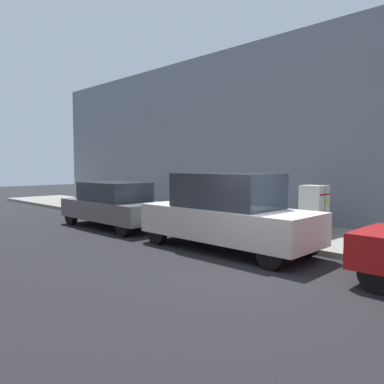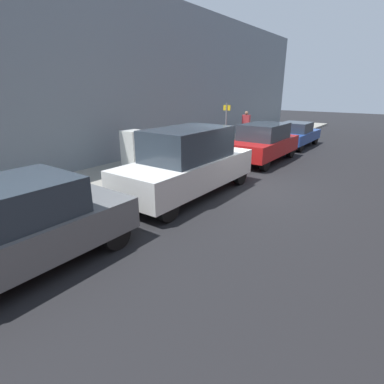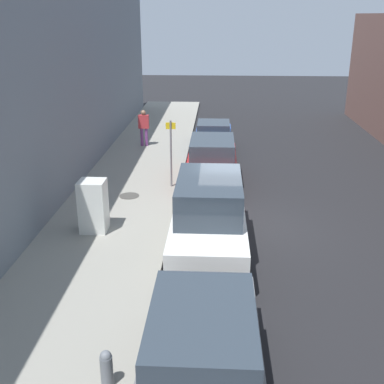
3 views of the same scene
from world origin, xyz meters
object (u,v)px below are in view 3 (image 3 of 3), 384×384
at_px(street_sign_post, 171,150).
at_px(parked_van_white, 209,216).
at_px(parked_suv_gray, 202,355).
at_px(parked_suv_red, 212,160).
at_px(discarded_refrigerator, 93,206).
at_px(pedestrian_walking_far, 144,125).
at_px(parked_hatchback_blue, 213,136).
at_px(fire_hydrant, 107,368).

height_order(street_sign_post, parked_van_white, street_sign_post).
relative_size(parked_suv_gray, parked_suv_red, 1.07).
distance_m(discarded_refrigerator, street_sign_post, 4.54).
distance_m(pedestrian_walking_far, parked_hatchback_blue, 3.44).
bearing_deg(parked_suv_red, fire_hydrant, -98.26).
xyz_separation_m(discarded_refrigerator, fire_hydrant, (1.78, -6.34, -0.42)).
height_order(fire_hydrant, pedestrian_walking_far, pedestrian_walking_far).
height_order(pedestrian_walking_far, parked_van_white, parked_van_white).
distance_m(pedestrian_walking_far, parked_van_white, 11.39).
bearing_deg(street_sign_post, parked_van_white, -73.12).
bearing_deg(parked_suv_red, discarded_refrigerator, -124.44).
bearing_deg(parked_suv_gray, parked_suv_red, 90.00).
relative_size(street_sign_post, parked_suv_red, 0.57).
height_order(discarded_refrigerator, parked_suv_gray, parked_suv_gray).
relative_size(parked_suv_red, parked_hatchback_blue, 1.07).
height_order(street_sign_post, parked_suv_gray, street_sign_post).
xyz_separation_m(fire_hydrant, parked_hatchback_blue, (1.65, 16.12, 0.21)).
distance_m(pedestrian_walking_far, parked_suv_gray, 16.72).
bearing_deg(pedestrian_walking_far, parked_van_white, 147.42).
xyz_separation_m(discarded_refrigerator, pedestrian_walking_far, (0.02, 9.98, 0.24)).
xyz_separation_m(street_sign_post, parked_van_white, (1.50, -4.96, -0.49)).
bearing_deg(parked_hatchback_blue, parked_van_white, -90.00).
bearing_deg(parked_hatchback_blue, parked_suv_red, -90.00).
bearing_deg(parked_van_white, discarded_refrigerator, 165.46).
relative_size(fire_hydrant, parked_suv_gray, 0.15).
xyz_separation_m(street_sign_post, parked_suv_red, (1.50, 0.93, -0.65)).
bearing_deg(fire_hydrant, discarded_refrigerator, 105.69).
relative_size(street_sign_post, fire_hydrant, 3.53).
distance_m(parked_suv_red, parked_hatchback_blue, 4.78).
height_order(street_sign_post, pedestrian_walking_far, street_sign_post).
bearing_deg(discarded_refrigerator, street_sign_post, 64.70).
height_order(pedestrian_walking_far, parked_hatchback_blue, pedestrian_walking_far).
height_order(parked_suv_gray, parked_van_white, parked_van_white).
height_order(pedestrian_walking_far, parked_suv_red, pedestrian_walking_far).
relative_size(pedestrian_walking_far, parked_hatchback_blue, 0.42).
xyz_separation_m(parked_van_white, parked_suv_red, (-0.00, 5.89, -0.15)).
relative_size(parked_suv_gray, parked_van_white, 0.92).
distance_m(street_sign_post, pedestrian_walking_far, 6.22).
xyz_separation_m(fire_hydrant, pedestrian_walking_far, (-1.76, 16.32, 0.66)).
xyz_separation_m(fire_hydrant, parked_suv_gray, (1.65, -0.05, 0.37)).
distance_m(parked_suv_gray, parked_van_white, 5.50).
relative_size(fire_hydrant, parked_van_white, 0.14).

